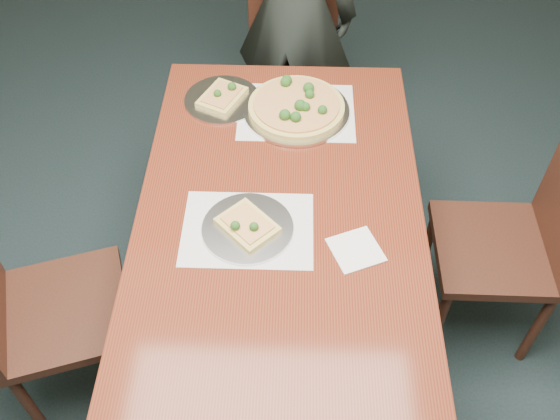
{
  "coord_description": "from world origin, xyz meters",
  "views": [
    {
      "loc": [
        0.1,
        -0.81,
        2.23
      ],
      "look_at": [
        0.06,
        0.47,
        0.75
      ],
      "focal_mm": 40.0,
      "sensor_mm": 36.0,
      "label": 1
    }
  ],
  "objects_px": {
    "chair_left": "(32,307)",
    "pizza_pan": "(297,107)",
    "dining_table": "(280,229)",
    "chair_right": "(522,238)",
    "slice_plate_far": "(222,98)",
    "slice_plate_near": "(247,227)",
    "diner": "(294,10)",
    "chair_far": "(297,52)"
  },
  "relations": [
    {
      "from": "chair_right",
      "to": "chair_left",
      "type": "bearing_deg",
      "value": -78.09
    },
    {
      "from": "dining_table",
      "to": "slice_plate_far",
      "type": "bearing_deg",
      "value": 113.37
    },
    {
      "from": "chair_far",
      "to": "slice_plate_near",
      "type": "height_order",
      "value": "chair_far"
    },
    {
      "from": "chair_right",
      "to": "slice_plate_far",
      "type": "bearing_deg",
      "value": -111.51
    },
    {
      "from": "chair_right",
      "to": "slice_plate_far",
      "type": "distance_m",
      "value": 1.18
    },
    {
      "from": "diner",
      "to": "pizza_pan",
      "type": "distance_m",
      "value": 0.67
    },
    {
      "from": "chair_right",
      "to": "slice_plate_near",
      "type": "height_order",
      "value": "chair_right"
    },
    {
      "from": "dining_table",
      "to": "pizza_pan",
      "type": "relative_size",
      "value": 3.9
    },
    {
      "from": "chair_right",
      "to": "diner",
      "type": "xyz_separation_m",
      "value": [
        -0.82,
        1.04,
        0.24
      ]
    },
    {
      "from": "dining_table",
      "to": "slice_plate_far",
      "type": "relative_size",
      "value": 5.36
    },
    {
      "from": "chair_left",
      "to": "chair_right",
      "type": "height_order",
      "value": "same"
    },
    {
      "from": "chair_far",
      "to": "slice_plate_far",
      "type": "distance_m",
      "value": 0.75
    },
    {
      "from": "pizza_pan",
      "to": "slice_plate_near",
      "type": "distance_m",
      "value": 0.57
    },
    {
      "from": "chair_left",
      "to": "pizza_pan",
      "type": "bearing_deg",
      "value": -68.28
    },
    {
      "from": "dining_table",
      "to": "chair_right",
      "type": "bearing_deg",
      "value": 6.58
    },
    {
      "from": "chair_far",
      "to": "chair_left",
      "type": "xyz_separation_m",
      "value": [
        -0.83,
        -1.42,
        0.0
      ]
    },
    {
      "from": "slice_plate_near",
      "to": "slice_plate_far",
      "type": "xyz_separation_m",
      "value": [
        -0.13,
        0.61,
        -0.0
      ]
    },
    {
      "from": "slice_plate_near",
      "to": "dining_table",
      "type": "bearing_deg",
      "value": 40.32
    },
    {
      "from": "chair_far",
      "to": "slice_plate_near",
      "type": "relative_size",
      "value": 3.25
    },
    {
      "from": "diner",
      "to": "slice_plate_near",
      "type": "relative_size",
      "value": 5.43
    },
    {
      "from": "dining_table",
      "to": "chair_far",
      "type": "relative_size",
      "value": 1.65
    },
    {
      "from": "chair_left",
      "to": "slice_plate_near",
      "type": "bearing_deg",
      "value": -96.3
    },
    {
      "from": "pizza_pan",
      "to": "chair_right",
      "type": "bearing_deg",
      "value": -25.26
    },
    {
      "from": "chair_far",
      "to": "pizza_pan",
      "type": "xyz_separation_m",
      "value": [
        0.0,
        -0.71,
        0.26
      ]
    },
    {
      "from": "chair_right",
      "to": "diner",
      "type": "bearing_deg",
      "value": -141.43
    },
    {
      "from": "slice_plate_far",
      "to": "dining_table",
      "type": "bearing_deg",
      "value": -66.63
    },
    {
      "from": "chair_far",
      "to": "chair_left",
      "type": "relative_size",
      "value": 1.0
    },
    {
      "from": "diner",
      "to": "slice_plate_near",
      "type": "height_order",
      "value": "diner"
    },
    {
      "from": "chair_left",
      "to": "slice_plate_near",
      "type": "height_order",
      "value": "chair_left"
    },
    {
      "from": "chair_left",
      "to": "chair_right",
      "type": "distance_m",
      "value": 1.66
    },
    {
      "from": "pizza_pan",
      "to": "slice_plate_far",
      "type": "distance_m",
      "value": 0.28
    },
    {
      "from": "diner",
      "to": "chair_right",
      "type": "bearing_deg",
      "value": 142.93
    },
    {
      "from": "chair_right",
      "to": "pizza_pan",
      "type": "relative_size",
      "value": 2.36
    },
    {
      "from": "dining_table",
      "to": "slice_plate_near",
      "type": "relative_size",
      "value": 5.36
    },
    {
      "from": "chair_right",
      "to": "pizza_pan",
      "type": "distance_m",
      "value": 0.92
    },
    {
      "from": "diner",
      "to": "slice_plate_far",
      "type": "height_order",
      "value": "diner"
    },
    {
      "from": "chair_right",
      "to": "pizza_pan",
      "type": "bearing_deg",
      "value": -114.78
    },
    {
      "from": "chair_far",
      "to": "slice_plate_near",
      "type": "bearing_deg",
      "value": -105.49
    },
    {
      "from": "chair_far",
      "to": "chair_right",
      "type": "relative_size",
      "value": 1.0
    },
    {
      "from": "dining_table",
      "to": "chair_far",
      "type": "distance_m",
      "value": 1.19
    },
    {
      "from": "chair_left",
      "to": "diner",
      "type": "height_order",
      "value": "diner"
    },
    {
      "from": "chair_far",
      "to": "pizza_pan",
      "type": "bearing_deg",
      "value": -98.95
    }
  ]
}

